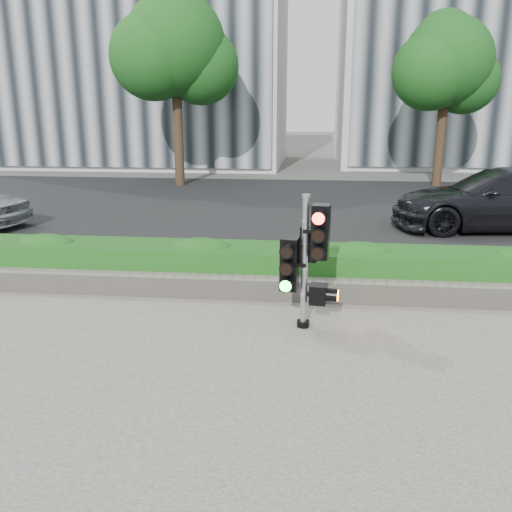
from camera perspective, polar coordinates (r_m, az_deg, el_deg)
name	(u,v)px	position (r m, az deg, el deg)	size (l,w,h in m)	color
ground	(255,351)	(7.03, -0.15, -9.98)	(120.00, 120.00, 0.00)	#51514C
sidewalk	(223,480)	(4.91, -3.53, -22.43)	(16.00, 11.00, 0.03)	#9E9389
road	(290,208)	(16.60, 3.56, 5.05)	(60.00, 13.00, 0.02)	black
curb	(273,273)	(9.94, 1.79, -1.85)	(60.00, 0.25, 0.12)	gray
stone_wall	(267,288)	(8.71, 1.18, -3.42)	(12.00, 0.32, 0.34)	gray
hedge	(270,267)	(9.28, 1.53, -1.12)	(12.00, 1.00, 0.68)	#348529
building_left	(129,15)	(31.19, -13.27, 23.43)	(16.00, 9.00, 15.00)	#B7B7B2
tree_left	(175,49)	(21.60, -8.52, 20.76)	(4.61, 4.03, 7.34)	black
tree_right	(446,65)	(22.43, 19.38, 18.45)	(4.10, 3.58, 6.53)	black
traffic_signal	(307,255)	(7.40, 5.39, 0.09)	(0.67, 0.52, 1.88)	black
car_dark	(501,199)	(14.86, 24.37, 5.49)	(2.15, 5.28, 1.53)	black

